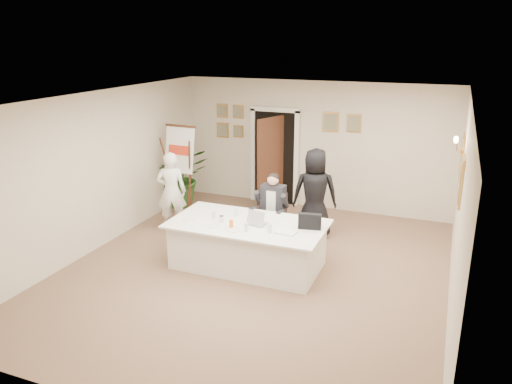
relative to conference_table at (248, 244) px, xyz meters
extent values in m
plane|color=brown|center=(0.17, -0.11, -0.39)|extent=(7.00, 7.00, 0.00)
cube|color=white|center=(0.17, -0.11, 2.41)|extent=(6.00, 7.00, 0.02)
cube|color=beige|center=(0.17, 3.39, 1.01)|extent=(6.00, 0.10, 2.80)
cube|color=beige|center=(0.17, -3.61, 1.01)|extent=(6.00, 0.10, 2.80)
cube|color=beige|center=(-2.83, -0.11, 1.01)|extent=(0.10, 7.00, 2.80)
cube|color=beige|center=(3.17, -0.11, 1.01)|extent=(0.10, 7.00, 2.80)
cube|color=black|center=(-0.73, 3.36, 0.66)|extent=(0.92, 0.06, 2.10)
cube|color=white|center=(-1.25, 3.33, 0.66)|extent=(0.10, 0.06, 2.20)
cube|color=white|center=(-0.21, 3.33, 0.66)|extent=(0.10, 0.06, 2.20)
cube|color=#3C1F13|center=(-0.68, 2.94, 0.64)|extent=(0.33, 0.81, 2.02)
cube|color=white|center=(0.00, 0.00, -0.02)|extent=(2.37, 1.19, 0.75)
cube|color=white|center=(0.00, 0.00, 0.37)|extent=(2.55, 1.37, 0.03)
cube|color=white|center=(-2.23, 1.72, 1.06)|extent=(0.68, 0.23, 0.94)
imported|color=white|center=(-2.03, 0.99, 0.40)|extent=(0.68, 0.58, 1.58)
imported|color=black|center=(0.67, 1.70, 0.47)|extent=(0.95, 0.75, 1.72)
imported|color=#25541C|center=(-2.63, 2.39, 0.27)|extent=(1.59, 1.58, 1.34)
cube|color=black|center=(1.02, 0.12, 0.51)|extent=(0.38, 0.17, 0.25)
cube|color=white|center=(0.72, -0.19, 0.40)|extent=(0.33, 0.24, 0.03)
cylinder|color=white|center=(-0.94, -0.25, 0.39)|extent=(0.29, 0.29, 0.01)
cylinder|color=white|center=(-0.45, -0.34, 0.39)|extent=(0.25, 0.25, 0.01)
cylinder|color=white|center=(-0.08, -0.39, 0.39)|extent=(0.26, 0.26, 0.01)
cylinder|color=silver|center=(-0.60, -0.04, 0.45)|extent=(0.08, 0.08, 0.14)
cylinder|color=silver|center=(0.12, -0.35, 0.45)|extent=(0.08, 0.08, 0.14)
cylinder|color=silver|center=(0.48, -0.27, 0.45)|extent=(0.08, 0.08, 0.14)
cylinder|color=silver|center=(-0.29, 0.20, 0.45)|extent=(0.07, 0.07, 0.14)
cylinder|color=orange|center=(-0.16, -0.30, 0.45)|extent=(0.08, 0.08, 0.13)
cylinder|color=silver|center=(-0.41, -0.13, 0.44)|extent=(0.09, 0.09, 0.11)
camera|label=1|loc=(2.96, -7.04, 3.31)|focal=35.00mm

